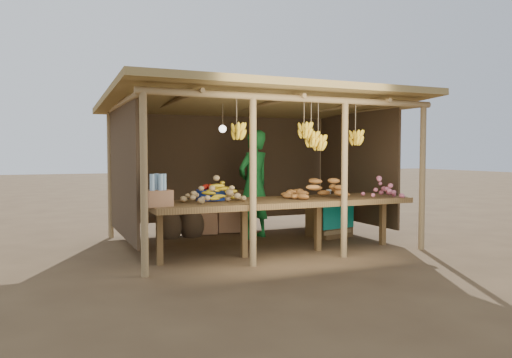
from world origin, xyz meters
name	(u,v)px	position (x,y,z in m)	size (l,w,h in m)	color
ground	(256,243)	(0.00, 0.00, 0.00)	(60.00, 60.00, 0.00)	brown
stall_structure	(256,125)	(0.00, 0.01, 1.92)	(4.70, 3.50, 2.43)	#93764C
counter	(282,204)	(0.00, -0.95, 0.74)	(3.90, 1.05, 0.80)	brown
potato_heap	(215,189)	(-1.05, -1.00, 0.98)	(0.86, 0.51, 0.36)	tan
sweet_potato_heap	(322,186)	(0.61, -1.04, 0.98)	(0.97, 0.58, 0.36)	#AA682B
onion_heap	(373,186)	(1.38, -1.26, 0.98)	(0.75, 0.45, 0.35)	#AC5366
banana_pile	(219,189)	(-0.91, -0.78, 0.97)	(0.53, 0.32, 0.34)	yellow
tomato_basin	(211,194)	(-0.98, -0.63, 0.89)	(0.43, 0.43, 0.23)	navy
bottle_box	(158,194)	(-1.87, -1.17, 0.96)	(0.37, 0.31, 0.41)	#986644
vendor	(254,184)	(0.17, 0.48, 0.93)	(0.68, 0.45, 1.86)	#186C29
tarp_crate	(329,217)	(1.44, 0.08, 0.35)	(0.82, 0.74, 0.85)	brown
carton_stack	(222,215)	(-0.16, 1.20, 0.34)	(1.07, 0.47, 0.76)	#986644
burlap_sacks	(181,223)	(-0.98, 1.03, 0.26)	(0.84, 0.44, 0.59)	#453220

